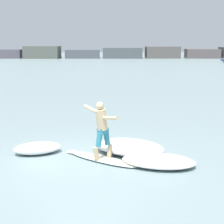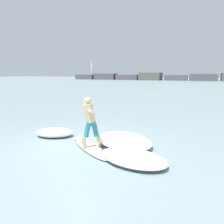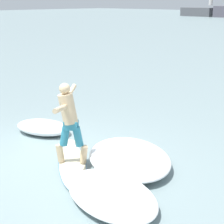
{
  "view_description": "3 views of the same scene",
  "coord_description": "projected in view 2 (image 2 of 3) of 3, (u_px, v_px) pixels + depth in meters",
  "views": [
    {
      "loc": [
        0.53,
        -9.87,
        3.24
      ],
      "look_at": [
        0.75,
        0.93,
        1.19
      ],
      "focal_mm": 60.0,
      "sensor_mm": 36.0,
      "label": 1
    },
    {
      "loc": [
        3.51,
        -5.73,
        2.36
      ],
      "look_at": [
        0.45,
        1.76,
        0.89
      ],
      "focal_mm": 35.0,
      "sensor_mm": 36.0,
      "label": 2
    },
    {
      "loc": [
        5.65,
        -4.31,
        3.11
      ],
      "look_at": [
        0.67,
        0.93,
        0.94
      ],
      "focal_mm": 60.0,
      "sensor_mm": 36.0,
      "label": 3
    }
  ],
  "objects": [
    {
      "name": "ground_plane",
      "position": [
        78.0,
        148.0,
        6.94
      ],
      "size": [
        200.0,
        200.0,
        0.0
      ],
      "primitive_type": "plane",
      "color": "gray"
    },
    {
      "name": "rock_jetty_breakwater",
      "position": [
        186.0,
        77.0,
        63.56
      ],
      "size": [
        68.3,
        5.05,
        5.9
      ],
      "color": "#4D4E53",
      "rests_on": "ground"
    },
    {
      "name": "surfboard",
      "position": [
        91.0,
        148.0,
        6.8
      ],
      "size": [
        2.19,
        1.83,
        0.21
      ],
      "color": "beige",
      "rests_on": "ground"
    },
    {
      "name": "surfer",
      "position": [
        90.0,
        119.0,
        6.58
      ],
      "size": [
        0.96,
        1.24,
        1.57
      ],
      "color": "#CEB086",
      "rests_on": "surfboard"
    },
    {
      "name": "wave_foam_at_tail",
      "position": [
        54.0,
        133.0,
        8.11
      ],
      "size": [
        1.58,
        1.24,
        0.32
      ],
      "color": "white",
      "rests_on": "ground"
    },
    {
      "name": "wave_foam_at_nose",
      "position": [
        133.0,
        158.0,
        5.81
      ],
      "size": [
        2.21,
        1.71,
        0.25
      ],
      "color": "white",
      "rests_on": "ground"
    },
    {
      "name": "wave_foam_beside",
      "position": [
        124.0,
        140.0,
        7.17
      ],
      "size": [
        2.63,
        2.46,
        0.32
      ],
      "color": "white",
      "rests_on": "ground"
    }
  ]
}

